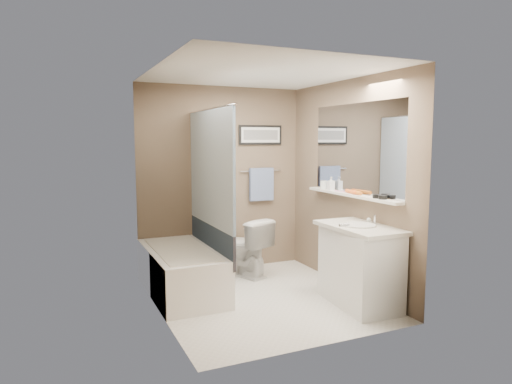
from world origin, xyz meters
name	(u,v)px	position (x,y,z in m)	size (l,w,h in m)	color
ground	(262,298)	(0.00, 0.00, 0.00)	(2.50, 2.50, 0.00)	silver
ceiling	(262,75)	(0.00, 0.00, 2.38)	(2.20, 2.50, 0.04)	white
wall_back	(222,180)	(0.00, 1.23, 1.20)	(2.20, 0.04, 2.40)	brown
wall_front	(325,204)	(0.00, -1.23, 1.20)	(2.20, 0.04, 2.40)	brown
wall_left	(160,194)	(-1.08, 0.00, 1.20)	(0.04, 2.50, 2.40)	brown
wall_right	(347,185)	(1.08, 0.00, 1.20)	(0.04, 2.50, 2.40)	brown
tile_surround	(149,207)	(-1.09, 0.50, 1.00)	(0.02, 1.55, 2.00)	tan
curtain_rod	(210,109)	(-0.40, 0.50, 2.05)	(0.02, 0.02, 1.55)	silver
curtain_upper	(211,168)	(-0.40, 0.50, 1.40)	(0.03, 1.45, 1.28)	silver
curtain_lower	(211,240)	(-0.40, 0.50, 0.58)	(0.03, 1.45, 0.36)	#222F40
mirror	(356,148)	(1.09, -0.15, 1.62)	(0.02, 1.60, 1.00)	silver
shelf	(351,195)	(1.04, -0.15, 1.10)	(0.12, 1.60, 0.03)	silver
towel_bar	(261,171)	(0.55, 1.22, 1.30)	(0.02, 0.02, 0.60)	silver
towel	(261,184)	(0.55, 1.20, 1.12)	(0.34, 0.05, 0.44)	#93AAD6
art_frame	(260,135)	(0.55, 1.23, 1.78)	(0.62, 0.03, 0.26)	black
art_mat	(261,135)	(0.55, 1.22, 1.78)	(0.56, 0.00, 0.20)	white
art_image	(261,135)	(0.55, 1.22, 1.78)	(0.50, 0.00, 0.13)	#595959
door	(380,223)	(0.55, -1.24, 1.00)	(0.80, 0.02, 2.00)	silver
door_handle	(344,225)	(0.22, -1.19, 1.00)	(0.02, 0.02, 0.10)	silver
bathtub	(181,271)	(-0.75, 0.53, 0.25)	(0.70, 1.50, 0.50)	white
tub_rim	(181,249)	(-0.75, 0.53, 0.50)	(0.56, 1.36, 0.02)	silver
toilet	(244,247)	(0.15, 0.87, 0.37)	(0.41, 0.72, 0.74)	silver
vanity	(360,267)	(0.85, -0.59, 0.40)	(0.50, 0.90, 0.80)	silver
countertop	(360,228)	(0.84, -0.59, 0.82)	(0.54, 0.96, 0.04)	beige
sink_basin	(359,225)	(0.83, -0.59, 0.85)	(0.34, 0.34, 0.01)	silver
faucet_spout	(375,220)	(1.03, -0.59, 0.89)	(0.02, 0.02, 0.10)	white
faucet_knob	(369,220)	(1.03, -0.49, 0.87)	(0.05, 0.05, 0.05)	silver
candle_bowl_near	(383,197)	(1.04, -0.69, 1.14)	(0.09, 0.09, 0.04)	black
candle_bowl_far	(377,196)	(1.04, -0.60, 1.14)	(0.09, 0.09, 0.04)	black
hair_brush_front	(355,192)	(1.04, -0.23, 1.14)	(0.04, 0.04, 0.22)	#CF661D
hair_brush_back	(351,192)	(1.04, -0.15, 1.14)	(0.04, 0.04, 0.22)	#DA591E
pink_comb	(340,191)	(1.04, 0.07, 1.12)	(0.03, 0.16, 0.01)	#CC7D9F
glass_jar	(324,185)	(1.04, 0.41, 1.17)	(0.08, 0.08, 0.10)	silver
soap_bottle	(331,183)	(1.04, 0.25, 1.19)	(0.07, 0.07, 0.16)	#999999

